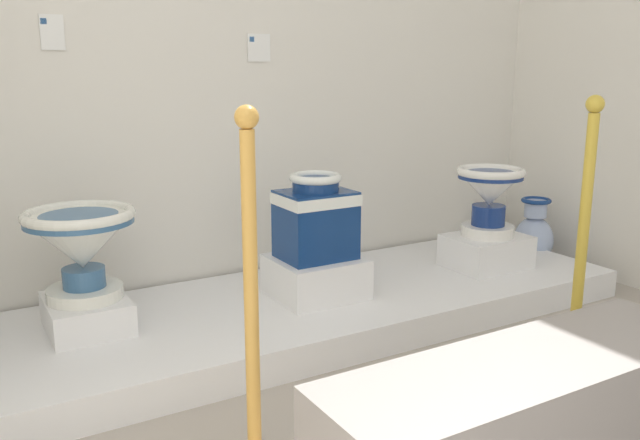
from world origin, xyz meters
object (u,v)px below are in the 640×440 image
at_px(plinth_block_rightmost, 316,276).
at_px(stanchion_post_near_right, 577,301).
at_px(antique_toilet_leftmost, 81,241).
at_px(antique_toilet_rightmost, 316,216).
at_px(stanchion_post_near_left, 253,381).
at_px(museum_bench, 526,427).
at_px(plinth_block_leftmost, 87,314).
at_px(antique_toilet_slender_white, 490,192).
at_px(plinth_block_slender_white, 486,251).
at_px(info_placard_second, 259,47).
at_px(decorative_vase_spare, 534,237).
at_px(info_placard_first, 52,32).

xyz_separation_m(plinth_block_rightmost, stanchion_post_near_right, (0.55, -0.97, 0.08)).
distance_m(antique_toilet_leftmost, antique_toilet_rightmost, 0.99).
bearing_deg(stanchion_post_near_left, museum_bench, -36.07).
bearing_deg(plinth_block_leftmost, antique_toilet_rightmost, -6.80).
distance_m(antique_toilet_slender_white, stanchion_post_near_left, 1.94).
height_order(plinth_block_leftmost, plinth_block_slender_white, plinth_block_slender_white).
bearing_deg(stanchion_post_near_left, antique_toilet_rightmost, 51.46).
relative_size(plinth_block_leftmost, plinth_block_rightmost, 0.94).
distance_m(antique_toilet_leftmost, museum_bench, 1.73).
height_order(antique_toilet_leftmost, stanchion_post_near_right, stanchion_post_near_right).
distance_m(antique_toilet_rightmost, plinth_block_slender_white, 1.03).
height_order(plinth_block_leftmost, antique_toilet_rightmost, antique_toilet_rightmost).
bearing_deg(stanchion_post_near_left, plinth_block_slender_white, 26.52).
distance_m(plinth_block_leftmost, stanchion_post_near_left, 1.07).
bearing_deg(stanchion_post_near_right, info_placard_second, 111.18).
distance_m(antique_toilet_leftmost, antique_toilet_slender_white, 1.98).
relative_size(plinth_block_rightmost, decorative_vase_spare, 0.93).
relative_size(antique_toilet_rightmost, info_placard_first, 2.68).
relative_size(antique_toilet_rightmost, stanchion_post_near_right, 0.36).
height_order(antique_toilet_slender_white, info_placard_first, info_placard_first).
bearing_deg(info_placard_second, stanchion_post_near_right, -68.82).
height_order(info_placard_second, stanchion_post_near_right, info_placard_second).
height_order(plinth_block_rightmost, plinth_block_slender_white, plinth_block_rightmost).
distance_m(plinth_block_leftmost, decorative_vase_spare, 2.50).
distance_m(info_placard_first, info_placard_second, 0.94).
xyz_separation_m(antique_toilet_rightmost, plinth_block_slender_white, (0.99, -0.06, -0.29)).
distance_m(plinth_block_rightmost, stanchion_post_near_left, 1.18).
bearing_deg(antique_toilet_slender_white, plinth_block_rightmost, 176.45).
relative_size(stanchion_post_near_left, stanchion_post_near_right, 1.00).
bearing_deg(decorative_vase_spare, museum_bench, -138.52).
distance_m(plinth_block_rightmost, antique_toilet_slender_white, 1.04).
distance_m(info_placard_first, museum_bench, 2.32).
xyz_separation_m(antique_toilet_slender_white, decorative_vase_spare, (0.53, 0.16, -0.34)).
height_order(plinth_block_leftmost, decorative_vase_spare, decorative_vase_spare).
bearing_deg(antique_toilet_rightmost, antique_toilet_slender_white, -3.55).
bearing_deg(decorative_vase_spare, stanchion_post_near_right, -132.27).
xyz_separation_m(antique_toilet_leftmost, info_placard_first, (0.02, 0.39, 0.79)).
bearing_deg(info_placard_second, plinth_block_rightmost, -87.66).
bearing_deg(info_placard_first, stanchion_post_near_left, -81.21).
relative_size(info_placard_first, museum_bench, 0.12).
relative_size(antique_toilet_slender_white, decorative_vase_spare, 0.85).
height_order(plinth_block_leftmost, antique_toilet_leftmost, antique_toilet_leftmost).
distance_m(info_placard_second, stanchion_post_near_left, 1.86).
distance_m(antique_toilet_rightmost, info_placard_first, 1.34).
distance_m(plinth_block_rightmost, info_placard_second, 1.14).
bearing_deg(antique_toilet_rightmost, stanchion_post_near_right, -60.30).
xyz_separation_m(antique_toilet_rightmost, stanchion_post_near_right, (0.55, -0.97, -0.20)).
relative_size(info_placard_first, stanchion_post_near_left, 0.13).
xyz_separation_m(antique_toilet_slender_white, stanchion_post_near_right, (-0.44, -0.91, -0.22)).
xyz_separation_m(antique_toilet_rightmost, info_placard_second, (-0.02, 0.51, 0.73)).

